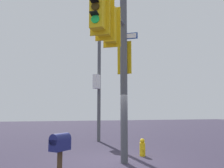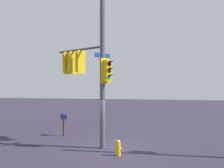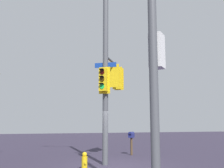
# 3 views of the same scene
# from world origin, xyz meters

# --- Properties ---
(ground_plane) EXTENTS (80.00, 80.00, 0.00)m
(ground_plane) POSITION_xyz_m (0.00, 0.00, 0.00)
(ground_plane) COLOR #312A3D
(main_signal_pole_assembly) EXTENTS (3.77, 4.39, 9.45)m
(main_signal_pole_assembly) POSITION_xyz_m (-1.20, 0.08, 4.81)
(main_signal_pole_assembly) COLOR #4C4F54
(main_signal_pole_assembly) RESTS_ON ground
(fire_hydrant) EXTENTS (0.38, 0.24, 0.73)m
(fire_hydrant) POSITION_xyz_m (0.57, -1.50, 0.34)
(fire_hydrant) COLOR yellow
(fire_hydrant) RESTS_ON ground
(mailbox) EXTENTS (0.48, 0.48, 1.41)m
(mailbox) POSITION_xyz_m (-3.57, 2.29, 1.11)
(mailbox) COLOR #4C3823
(mailbox) RESTS_ON ground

